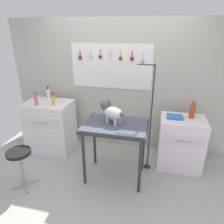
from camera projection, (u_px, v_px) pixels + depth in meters
name	position (u px, v px, depth m)	size (l,w,h in m)	color
ground	(100.00, 189.00, 2.93)	(4.40, 4.00, 0.04)	#A9ACA2
rear_wall_panel	(118.00, 87.00, 3.63)	(4.00, 0.11, 2.30)	#B5B3A5
grooming_table	(115.00, 130.00, 2.87)	(0.91, 0.62, 0.90)	#2D2D33
grooming_arm	(150.00, 124.00, 3.07)	(0.30, 0.11, 1.68)	#2D2D33
dog	(111.00, 111.00, 2.83)	(0.41, 0.31, 0.31)	silver
counter_left	(51.00, 126.00, 3.71)	(0.80, 0.58, 0.93)	white
cabinet_right	(180.00, 143.00, 3.27)	(0.68, 0.54, 0.85)	white
stool	(20.00, 158.00, 2.80)	(0.33, 0.33, 0.59)	#9E9EA3
conditioner_bottle	(48.00, 94.00, 3.66)	(0.06, 0.06, 0.24)	white
detangler_spray	(53.00, 100.00, 3.38)	(0.05, 0.05, 0.22)	gold
shampoo_bottle	(36.00, 99.00, 3.37)	(0.06, 0.06, 0.24)	#D95D69
soda_bottle	(192.00, 110.00, 3.09)	(0.08, 0.08, 0.27)	#B2451D
supply_tray	(175.00, 117.00, 3.13)	(0.24, 0.18, 0.04)	blue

